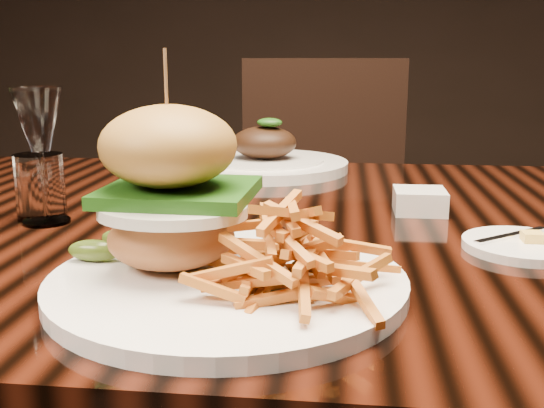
# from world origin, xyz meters

# --- Properties ---
(dining_table) EXTENTS (1.60, 0.90, 0.75)m
(dining_table) POSITION_xyz_m (0.00, 0.00, 0.67)
(dining_table) COLOR black
(dining_table) RESTS_ON ground
(burger_plate) EXTENTS (0.32, 0.32, 0.21)m
(burger_plate) POSITION_xyz_m (-0.03, -0.27, 0.81)
(burger_plate) COLOR white
(burger_plate) RESTS_ON dining_table
(side_saucer) EXTENTS (0.13, 0.13, 0.02)m
(side_saucer) POSITION_xyz_m (0.27, -0.11, 0.76)
(side_saucer) COLOR white
(side_saucer) RESTS_ON dining_table
(ramekin) EXTENTS (0.08, 0.08, 0.03)m
(ramekin) POSITION_xyz_m (0.18, 0.05, 0.77)
(ramekin) COLOR white
(ramekin) RESTS_ON dining_table
(wine_glass) EXTENTS (0.06, 0.06, 0.17)m
(wine_glass) POSITION_xyz_m (-0.30, -0.06, 0.87)
(wine_glass) COLOR white
(wine_glass) RESTS_ON dining_table
(water_tumbler) EXTENTS (0.06, 0.06, 0.08)m
(water_tumbler) POSITION_xyz_m (-0.31, -0.04, 0.79)
(water_tumbler) COLOR white
(water_tumbler) RESTS_ON dining_table
(far_dish) EXTENTS (0.31, 0.31, 0.10)m
(far_dish) POSITION_xyz_m (-0.07, 0.35, 0.77)
(far_dish) COLOR white
(far_dish) RESTS_ON dining_table
(chair_far) EXTENTS (0.52, 0.53, 0.95)m
(chair_far) POSITION_xyz_m (0.04, 0.89, 0.54)
(chair_far) COLOR black
(chair_far) RESTS_ON ground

